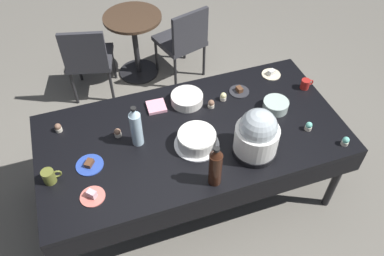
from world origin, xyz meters
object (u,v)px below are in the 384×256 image
(dessert_plate_coral, at_px, (92,196))
(round_cafe_table, at_px, (134,35))
(cupcake_mint, at_px, (345,141))
(maroon_chair_right, at_px, (183,39))
(dessert_plate_cream, at_px, (271,74))
(coffee_mug_olive, at_px, (49,176))
(glass_salad_bowl, at_px, (276,105))
(cupcake_vanilla, at_px, (223,97))
(slow_cooker, at_px, (257,135))
(frosted_layer_cake, at_px, (197,140))
(potluck_table, at_px, (192,138))
(cupcake_rose, at_px, (58,128))
(soda_bottle_cola, at_px, (216,167))
(ceramic_snack_bowl, at_px, (187,99))
(dessert_plate_cobalt, at_px, (90,164))
(maroon_chair_left, at_px, (88,57))
(coffee_mug_red, at_px, (306,84))
(soda_bottle_water, at_px, (136,127))
(dessert_plate_charcoal, at_px, (239,91))
(cupcake_lemon, at_px, (211,104))
(cupcake_berry, at_px, (309,126))
(cupcake_cocoa, at_px, (118,133))

(dessert_plate_coral, distance_m, round_cafe_table, 2.18)
(cupcake_mint, distance_m, maroon_chair_right, 2.06)
(dessert_plate_cream, height_order, coffee_mug_olive, coffee_mug_olive)
(glass_salad_bowl, relative_size, cupcake_vanilla, 2.85)
(slow_cooker, distance_m, dessert_plate_coral, 1.12)
(frosted_layer_cake, bearing_deg, dessert_plate_coral, -165.65)
(potluck_table, height_order, dessert_plate_cream, dessert_plate_cream)
(cupcake_rose, bearing_deg, potluck_table, -20.03)
(cupcake_vanilla, height_order, soda_bottle_cola, soda_bottle_cola)
(slow_cooker, height_order, ceramic_snack_bowl, slow_cooker)
(dessert_plate_cobalt, bearing_deg, soda_bottle_cola, -27.58)
(dessert_plate_coral, bearing_deg, maroon_chair_left, 83.94)
(soda_bottle_cola, relative_size, coffee_mug_red, 3.03)
(ceramic_snack_bowl, distance_m, soda_bottle_water, 0.55)
(dessert_plate_coral, distance_m, soda_bottle_water, 0.53)
(dessert_plate_charcoal, bearing_deg, dessert_plate_cream, 17.96)
(coffee_mug_red, bearing_deg, ceramic_snack_bowl, 171.29)
(ceramic_snack_bowl, distance_m, coffee_mug_olive, 1.14)
(cupcake_lemon, relative_size, coffee_mug_red, 0.62)
(glass_salad_bowl, relative_size, coffee_mug_red, 1.77)
(frosted_layer_cake, bearing_deg, dessert_plate_cobalt, 175.26)
(cupcake_lemon, bearing_deg, cupcake_berry, -37.48)
(cupcake_cocoa, bearing_deg, coffee_mug_olive, -153.00)
(dessert_plate_cream, xyz_separation_m, soda_bottle_cola, (-0.83, -0.85, 0.14))
(slow_cooker, height_order, maroon_chair_right, slow_cooker)
(potluck_table, bearing_deg, frosted_layer_cake, -92.88)
(frosted_layer_cake, height_order, soda_bottle_cola, soda_bottle_cola)
(cupcake_lemon, relative_size, cupcake_mint, 1.00)
(ceramic_snack_bowl, xyz_separation_m, cupcake_rose, (-0.97, 0.01, -0.00))
(ceramic_snack_bowl, relative_size, cupcake_vanilla, 3.66)
(cupcake_rose, distance_m, cupcake_mint, 2.03)
(cupcake_mint, height_order, maroon_chair_right, maroon_chair_right)
(slow_cooker, xyz_separation_m, dessert_plate_charcoal, (0.15, 0.60, -0.16))
(coffee_mug_olive, bearing_deg, maroon_chair_right, 48.74)
(cupcake_vanilla, bearing_deg, slow_cooker, -89.53)
(cupcake_berry, xyz_separation_m, maroon_chair_right, (-0.39, 1.75, -0.29))
(potluck_table, distance_m, round_cafe_table, 1.74)
(slow_cooker, bearing_deg, potluck_table, 139.01)
(frosted_layer_cake, distance_m, slow_cooker, 0.41)
(frosted_layer_cake, bearing_deg, cupcake_berry, -8.44)
(slow_cooker, distance_m, maroon_chair_left, 2.07)
(dessert_plate_charcoal, bearing_deg, cupcake_berry, -60.10)
(soda_bottle_water, relative_size, coffee_mug_olive, 2.72)
(potluck_table, relative_size, cupcake_berry, 32.59)
(cupcake_vanilla, bearing_deg, cupcake_cocoa, -172.69)
(ceramic_snack_bowl, bearing_deg, cupcake_cocoa, -163.33)
(dessert_plate_cobalt, distance_m, soda_bottle_cola, 0.85)
(frosted_layer_cake, relative_size, soda_bottle_cola, 0.96)
(cupcake_cocoa, relative_size, cupcake_vanilla, 1.00)
(cupcake_lemon, xyz_separation_m, coffee_mug_red, (0.79, -0.04, 0.01))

